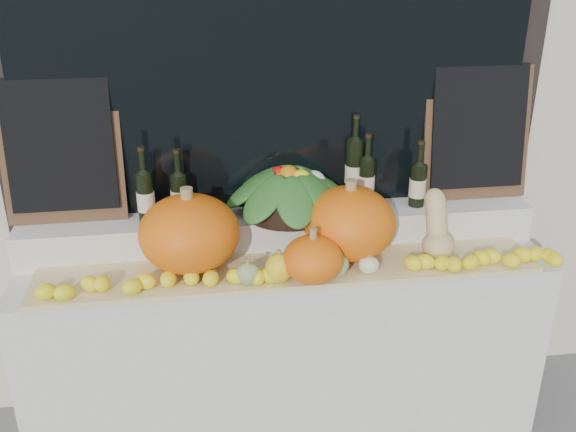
{
  "coord_description": "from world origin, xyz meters",
  "views": [
    {
      "loc": [
        -0.35,
        -0.93,
        2.2
      ],
      "look_at": [
        0.0,
        1.45,
        1.12
      ],
      "focal_mm": 40.0,
      "sensor_mm": 36.0,
      "label": 1
    }
  ],
  "objects_px": {
    "butternut_squash": "(437,229)",
    "produce_bowl": "(289,190)",
    "wine_bottle_tall": "(354,171)",
    "pumpkin_right": "(350,223)",
    "pumpkin_left": "(189,233)"
  },
  "relations": [
    {
      "from": "butternut_squash",
      "to": "produce_bowl",
      "type": "bearing_deg",
      "value": 158.17
    },
    {
      "from": "wine_bottle_tall",
      "to": "pumpkin_right",
      "type": "bearing_deg",
      "value": -106.52
    },
    {
      "from": "pumpkin_left",
      "to": "wine_bottle_tall",
      "type": "relative_size",
      "value": 1.0
    },
    {
      "from": "pumpkin_right",
      "to": "butternut_squash",
      "type": "xyz_separation_m",
      "value": [
        0.37,
        -0.05,
        -0.03
      ]
    },
    {
      "from": "pumpkin_left",
      "to": "butternut_squash",
      "type": "relative_size",
      "value": 1.45
    },
    {
      "from": "butternut_squash",
      "to": "produce_bowl",
      "type": "height_order",
      "value": "produce_bowl"
    },
    {
      "from": "pumpkin_left",
      "to": "produce_bowl",
      "type": "distance_m",
      "value": 0.49
    },
    {
      "from": "pumpkin_right",
      "to": "butternut_squash",
      "type": "bearing_deg",
      "value": -7.79
    },
    {
      "from": "butternut_squash",
      "to": "wine_bottle_tall",
      "type": "relative_size",
      "value": 0.69
    },
    {
      "from": "produce_bowl",
      "to": "wine_bottle_tall",
      "type": "xyz_separation_m",
      "value": [
        0.31,
        0.08,
        0.05
      ]
    },
    {
      "from": "pumpkin_left",
      "to": "pumpkin_right",
      "type": "bearing_deg",
      "value": 0.49
    },
    {
      "from": "pumpkin_left",
      "to": "butternut_squash",
      "type": "height_order",
      "value": "pumpkin_left"
    },
    {
      "from": "pumpkin_left",
      "to": "produce_bowl",
      "type": "bearing_deg",
      "value": 24.03
    },
    {
      "from": "produce_bowl",
      "to": "butternut_squash",
      "type": "bearing_deg",
      "value": -21.83
    },
    {
      "from": "produce_bowl",
      "to": "wine_bottle_tall",
      "type": "height_order",
      "value": "wine_bottle_tall"
    }
  ]
}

